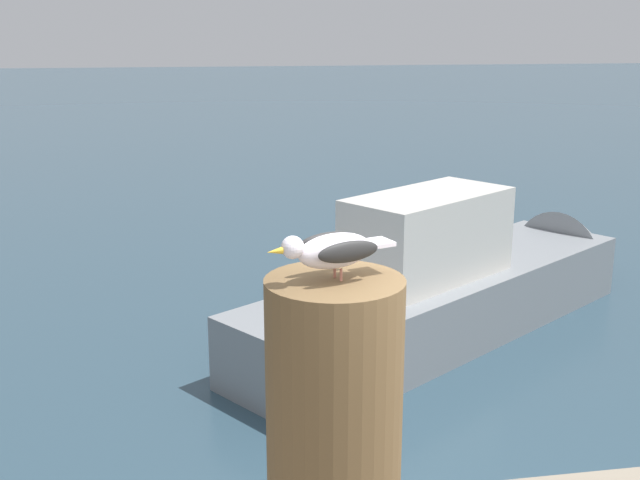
# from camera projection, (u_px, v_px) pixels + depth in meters

# --- Properties ---
(mooring_post) EXTENTS (0.41, 0.41, 1.04)m
(mooring_post) POSITION_uv_depth(u_px,v_px,m) (334.00, 444.00, 2.39)
(mooring_post) COLOR brown
(mooring_post) RESTS_ON harbor_quay
(seagull) EXTENTS (0.38, 0.20, 0.14)m
(seagull) POSITION_uv_depth(u_px,v_px,m) (333.00, 249.00, 2.23)
(seagull) COLOR #C67460
(seagull) RESTS_ON mooring_post
(boat_grey) EXTENTS (5.30, 4.17, 1.65)m
(boat_grey) POSITION_uv_depth(u_px,v_px,m) (472.00, 279.00, 8.18)
(boat_grey) COLOR gray
(boat_grey) RESTS_ON ground_plane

